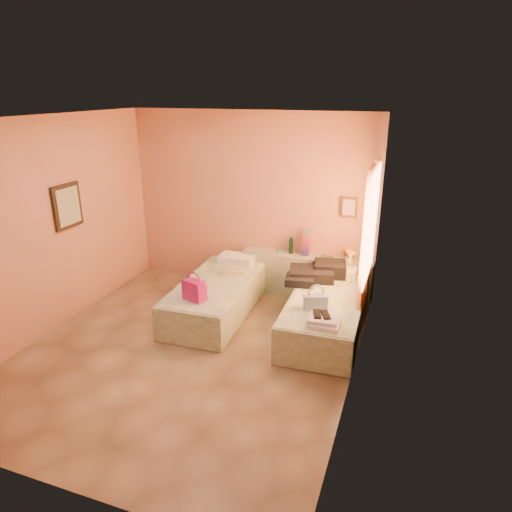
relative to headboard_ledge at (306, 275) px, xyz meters
The scene contains 16 objects.
ground 2.34m from the headboard_ledge, 114.90° to the right, with size 4.50×4.50×0.00m, color tan.
room_walls 2.25m from the headboard_ledge, 116.65° to the right, with size 4.02×4.51×2.81m.
headboard_ledge is the anchor object (origin of this frame).
bed_left 1.50m from the headboard_ledge, 135.56° to the right, with size 0.90×2.00×0.50m, color beige.
bed_right 1.18m from the headboard_ledge, 63.43° to the right, with size 0.90×2.00×0.50m, color beige.
water_bottle 0.53m from the headboard_ledge, behind, with size 0.07×0.07×0.25m, color #143924.
rainbow_box 0.53m from the headboard_ledge, 134.00° to the left, with size 0.09×0.09×0.40m, color #B51670.
small_dish 0.57m from the headboard_ledge, behind, with size 0.11×0.11×0.03m, color #437B5D.
green_book 0.46m from the headboard_ledge, ahead, with size 0.17×0.12×0.03m, color #284C33.
flower_vase 0.80m from the headboard_ledge, ahead, with size 0.20×0.20×0.26m, color silver.
magenta_handbag 2.03m from the headboard_ledge, 122.75° to the right, with size 0.30×0.17×0.28m, color #B51670.
khaki_garment 1.19m from the headboard_ledge, 145.03° to the right, with size 0.33×0.27×0.06m, color tan.
clothes_pile 0.63m from the headboard_ledge, 63.79° to the right, with size 0.67×0.67×0.20m, color black.
blue_handbag 1.52m from the headboard_ledge, 72.18° to the right, with size 0.29×0.13×0.19m, color #39548A.
towel_stack 1.94m from the headboard_ledge, 70.23° to the right, with size 0.35×0.30×0.10m, color white.
sandal_pair 1.89m from the headboard_ledge, 71.19° to the right, with size 0.16×0.22×0.02m, color black.
Camera 1 is at (2.45, -4.41, 3.11)m, focal length 32.00 mm.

